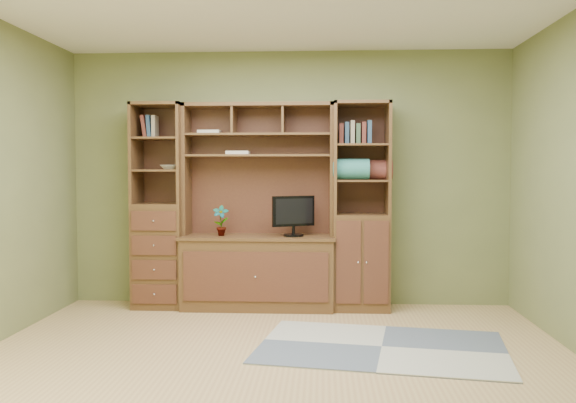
# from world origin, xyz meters

# --- Properties ---
(room) EXTENTS (4.60, 4.10, 2.64)m
(room) POSITION_xyz_m (0.00, 0.00, 1.30)
(room) COLOR tan
(room) RESTS_ON ground
(center_hutch) EXTENTS (1.54, 0.53, 2.05)m
(center_hutch) POSITION_xyz_m (-0.29, 1.73, 1.02)
(center_hutch) COLOR #4F331B
(center_hutch) RESTS_ON ground
(left_tower) EXTENTS (0.50, 0.45, 2.05)m
(left_tower) POSITION_xyz_m (-1.29, 1.77, 1.02)
(left_tower) COLOR #4F331B
(left_tower) RESTS_ON ground
(right_tower) EXTENTS (0.55, 0.45, 2.05)m
(right_tower) POSITION_xyz_m (0.73, 1.77, 1.02)
(right_tower) COLOR #4F331B
(right_tower) RESTS_ON ground
(rug) EXTENTS (2.06, 1.53, 0.01)m
(rug) POSITION_xyz_m (0.81, 0.43, 0.01)
(rug) COLOR gray
(rug) RESTS_ON ground
(monitor) EXTENTS (0.49, 0.39, 0.55)m
(monitor) POSITION_xyz_m (0.06, 1.70, 1.00)
(monitor) COLOR black
(monitor) RESTS_ON center_hutch
(orchid) EXTENTS (0.16, 0.11, 0.30)m
(orchid) POSITION_xyz_m (-0.66, 1.70, 0.88)
(orchid) COLOR #AA4839
(orchid) RESTS_ON center_hutch
(magazines) EXTENTS (0.23, 0.17, 0.04)m
(magazines) POSITION_xyz_m (-0.50, 1.82, 1.56)
(magazines) COLOR beige
(magazines) RESTS_ON center_hutch
(bowl) EXTENTS (0.19, 0.19, 0.05)m
(bowl) POSITION_xyz_m (-1.19, 1.77, 1.41)
(bowl) COLOR beige
(bowl) RESTS_ON left_tower
(blanket_teal) EXTENTS (0.35, 0.21, 0.21)m
(blanket_teal) POSITION_xyz_m (0.63, 1.73, 1.39)
(blanket_teal) COLOR #2F7B73
(blanket_teal) RESTS_ON right_tower
(blanket_red) EXTENTS (0.35, 0.20, 0.20)m
(blanket_red) POSITION_xyz_m (0.86, 1.85, 1.39)
(blanket_red) COLOR brown
(blanket_red) RESTS_ON right_tower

